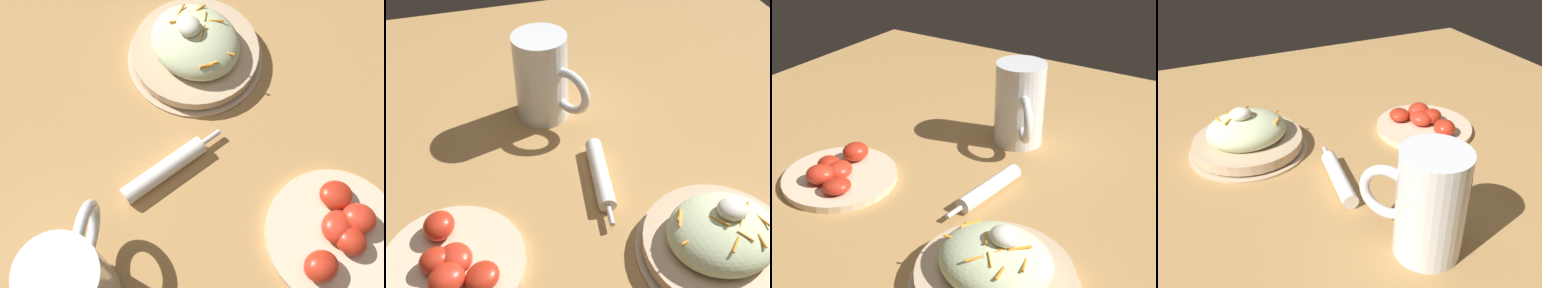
# 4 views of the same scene
# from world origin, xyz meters

# --- Properties ---
(ground_plane) EXTENTS (1.43, 1.43, 0.00)m
(ground_plane) POSITION_xyz_m (0.00, 0.00, 0.00)
(ground_plane) COLOR #B2844C
(salad_plate) EXTENTS (0.24, 0.24, 0.10)m
(salad_plate) POSITION_xyz_m (0.19, -0.17, 0.03)
(salad_plate) COLOR #D1B28E
(salad_plate) RESTS_ON ground_plane
(beer_mug) EXTENTS (0.12, 0.15, 0.17)m
(beer_mug) POSITION_xyz_m (0.02, 0.22, 0.07)
(beer_mug) COLOR white
(beer_mug) RESTS_ON ground_plane
(napkin_roll) EXTENTS (0.05, 0.18, 0.03)m
(napkin_roll) POSITION_xyz_m (0.07, 0.02, 0.01)
(napkin_roll) COLOR white
(napkin_roll) RESTS_ON ground_plane
(tomato_plate) EXTENTS (0.21, 0.21, 0.05)m
(tomato_plate) POSITION_xyz_m (-0.18, -0.09, 0.01)
(tomato_plate) COLOR beige
(tomato_plate) RESTS_ON ground_plane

